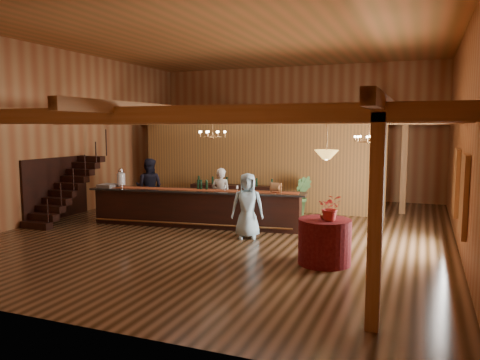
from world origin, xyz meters
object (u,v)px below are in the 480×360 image
(pendant_lamp, at_px, (326,155))
(floor_plant, at_px, (300,196))
(chandelier_left, at_px, (213,134))
(raffle_drum, at_px, (276,187))
(chandelier_right, at_px, (369,139))
(guest, at_px, (247,206))
(staff_second, at_px, (149,187))
(bartender, at_px, (221,195))
(tasting_bar, at_px, (196,208))
(backbar_shelf, at_px, (234,198))
(beverage_dispenser, at_px, (121,178))
(round_table, at_px, (325,242))

(pendant_lamp, height_order, floor_plant, pendant_lamp)
(pendant_lamp, bearing_deg, chandelier_left, 148.56)
(raffle_drum, height_order, chandelier_right, chandelier_right)
(guest, bearing_deg, pendant_lamp, -51.17)
(pendant_lamp, bearing_deg, chandelier_right, 82.92)
(staff_second, relative_size, guest, 1.10)
(pendant_lamp, xyz_separation_m, bartender, (-3.89, 3.22, -1.54))
(chandelier_right, bearing_deg, floor_plant, 146.13)
(guest, relative_size, floor_plant, 1.31)
(tasting_bar, relative_size, chandelier_right, 8.34)
(chandelier_left, height_order, bartender, chandelier_left)
(backbar_shelf, bearing_deg, floor_plant, -3.85)
(raffle_drum, xyz_separation_m, bartender, (-1.92, 0.49, -0.42))
(backbar_shelf, distance_m, floor_plant, 2.46)
(tasting_bar, relative_size, raffle_drum, 19.63)
(chandelier_left, xyz_separation_m, pendant_lamp, (3.73, -2.28, -0.39))
(raffle_drum, height_order, staff_second, staff_second)
(tasting_bar, bearing_deg, beverage_dispenser, 178.75)
(guest, bearing_deg, staff_second, 140.47)
(tasting_bar, height_order, chandelier_right, chandelier_right)
(floor_plant, bearing_deg, tasting_bar, -131.06)
(backbar_shelf, xyz_separation_m, pendant_lamp, (4.34, -5.41, 1.95))
(tasting_bar, relative_size, pendant_lamp, 7.42)
(raffle_drum, bearing_deg, chandelier_right, 22.67)
(floor_plant, bearing_deg, staff_second, -156.74)
(raffle_drum, xyz_separation_m, pendant_lamp, (1.97, -2.74, 1.12))
(beverage_dispenser, distance_m, staff_second, 1.25)
(backbar_shelf, distance_m, bartender, 2.27)
(staff_second, bearing_deg, raffle_drum, 161.37)
(chandelier_left, bearing_deg, beverage_dispenser, -178.15)
(chandelier_right, xyz_separation_m, pendant_lamp, (-0.47, -3.75, -0.25))
(bartender, bearing_deg, raffle_drum, 164.46)
(tasting_bar, xyz_separation_m, chandelier_right, (4.86, 1.29, 2.10))
(tasting_bar, bearing_deg, raffle_drum, -1.20)
(raffle_drum, distance_m, floor_plant, 2.67)
(tasting_bar, height_order, chandelier_left, chandelier_left)
(chandelier_right, xyz_separation_m, floor_plant, (-2.35, 1.58, -1.98))
(guest, bearing_deg, tasting_bar, 139.83)
(raffle_drum, bearing_deg, bartender, 165.81)
(staff_second, bearing_deg, floor_plant, -168.08)
(raffle_drum, bearing_deg, beverage_dispenser, -173.53)
(raffle_drum, relative_size, chandelier_right, 0.42)
(chandelier_left, height_order, chandelier_right, same)
(tasting_bar, height_order, beverage_dispenser, beverage_dispenser)
(chandelier_left, xyz_separation_m, staff_second, (-2.83, 1.04, -1.82))
(round_table, xyz_separation_m, bartender, (-3.89, 3.22, 0.37))
(chandelier_left, relative_size, staff_second, 0.41)
(chandelier_left, relative_size, bartender, 0.46)
(chandelier_left, height_order, staff_second, chandelier_left)
(round_table, bearing_deg, guest, 146.08)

